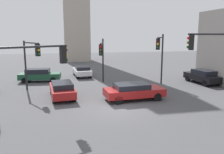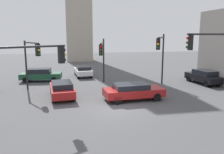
% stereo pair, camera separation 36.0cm
% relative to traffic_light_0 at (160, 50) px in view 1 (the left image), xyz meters
% --- Properties ---
extents(ground_plane, '(96.78, 96.78, 0.00)m').
position_rel_traffic_light_0_xyz_m(ground_plane, '(-5.54, -5.87, -3.61)').
color(ground_plane, '#4C4C4F').
extents(traffic_light_0, '(1.89, 2.98, 5.11)m').
position_rel_traffic_light_0_xyz_m(traffic_light_0, '(0.00, 0.00, 0.00)').
color(traffic_light_0, black).
rests_on(traffic_light_0, ground_plane).
extents(traffic_light_1, '(3.83, 2.00, 4.72)m').
position_rel_traffic_light_0_xyz_m(traffic_light_1, '(-10.74, -7.55, -0.21)').
color(traffic_light_1, black).
rests_on(traffic_light_1, ground_plane).
extents(traffic_light_2, '(2.71, 1.34, 5.28)m').
position_rel_traffic_light_0_xyz_m(traffic_light_2, '(0.54, -7.17, 0.18)').
color(traffic_light_2, black).
rests_on(traffic_light_2, ground_plane).
extents(traffic_light_3, '(1.70, 2.71, 4.55)m').
position_rel_traffic_light_0_xyz_m(traffic_light_3, '(-11.78, 0.09, -0.33)').
color(traffic_light_3, black).
rests_on(traffic_light_3, ground_plane).
extents(traffic_light_4, '(1.07, 4.11, 4.64)m').
position_rel_traffic_light_0_xyz_m(traffic_light_4, '(-5.39, 1.60, -0.33)').
color(traffic_light_4, black).
rests_on(traffic_light_4, ground_plane).
extents(car_1, '(2.16, 4.35, 1.46)m').
position_rel_traffic_light_0_xyz_m(car_1, '(5.09, 0.65, -2.84)').
color(car_1, black).
rests_on(car_1, ground_plane).
extents(car_2, '(2.12, 4.09, 1.28)m').
position_rel_traffic_light_0_xyz_m(car_2, '(-6.97, 7.16, -2.90)').
color(car_2, silver).
rests_on(car_2, ground_plane).
extents(car_3, '(2.22, 4.44, 1.31)m').
position_rel_traffic_light_0_xyz_m(car_3, '(-9.28, -2.07, -2.91)').
color(car_3, maroon).
rests_on(car_3, ground_plane).
extents(car_4, '(4.79, 2.36, 1.31)m').
position_rel_traffic_light_0_xyz_m(car_4, '(-3.75, -3.81, -2.89)').
color(car_4, maroon).
rests_on(car_4, ground_plane).
extents(car_5, '(4.48, 2.15, 1.41)m').
position_rel_traffic_light_0_xyz_m(car_5, '(-11.74, 5.09, -2.87)').
color(car_5, '#19472D').
rests_on(car_5, ground_plane).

